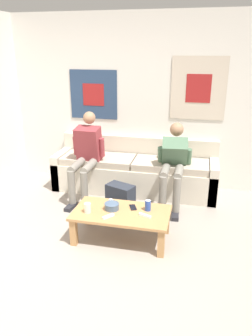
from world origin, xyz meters
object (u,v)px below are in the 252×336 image
at_px(person_seated_teen, 173,161).
at_px(game_controller_near_left, 145,215).
at_px(couch, 135,172).
at_px(coffee_table, 121,216).
at_px(cell_phone, 133,207).
at_px(game_controller_near_right, 108,216).
at_px(backpack, 120,199).
at_px(game_controller_far_center, 113,202).
at_px(person_seated_adult, 86,153).
at_px(ceramic_bowl, 112,206).
at_px(pillar_candle, 88,208).
at_px(drink_can_blue, 148,205).

distance_m(person_seated_teen, game_controller_near_left, 1.17).
distance_m(couch, coffee_table, 1.40).
xyz_separation_m(coffee_table, person_seated_teen, (0.46, 1.07, 0.32)).
bearing_deg(cell_phone, couch, 100.70).
bearing_deg(game_controller_near_right, person_seated_teen, 65.27).
distance_m(backpack, game_controller_far_center, 0.49).
bearing_deg(game_controller_far_center, game_controller_near_left, -29.84).
distance_m(game_controller_near_left, cell_phone, 0.24).
height_order(person_seated_adult, ceramic_bowl, person_seated_adult).
distance_m(couch, pillar_candle, 1.52).
relative_size(couch, cell_phone, 16.02).
bearing_deg(person_seated_teen, game_controller_near_right, -114.73).
height_order(person_seated_teen, game_controller_far_center, person_seated_teen).
xyz_separation_m(ceramic_bowl, game_controller_far_center, (-0.04, 0.17, -0.03)).
bearing_deg(cell_phone, game_controller_far_center, 164.18).
distance_m(couch, person_seated_adult, 0.82).
bearing_deg(backpack, person_seated_adult, 148.79).
xyz_separation_m(couch, backpack, (-0.05, -0.74, -0.11)).
xyz_separation_m(person_seated_teen, pillar_candle, (-0.82, -1.18, -0.21)).
distance_m(person_seated_teen, game_controller_near_right, 1.38).
distance_m(ceramic_bowl, game_controller_near_left, 0.40).
bearing_deg(ceramic_bowl, pillar_candle, -151.61).
relative_size(backpack, cell_phone, 2.71).
bearing_deg(game_controller_far_center, couch, 89.10).
xyz_separation_m(person_seated_adult, cell_phone, (0.87, -0.88, -0.31)).
height_order(game_controller_far_center, cell_phone, game_controller_far_center).
bearing_deg(game_controller_near_right, ceramic_bowl, 93.42).
bearing_deg(coffee_table, game_controller_near_right, -123.59).
bearing_deg(coffee_table, cell_phone, 48.29).
height_order(person_seated_adult, person_seated_teen, person_seated_adult).
height_order(person_seated_teen, ceramic_bowl, person_seated_teen).
relative_size(game_controller_near_left, cell_phone, 0.96).
bearing_deg(cell_phone, drink_can_blue, -7.60).
distance_m(game_controller_near_right, cell_phone, 0.35).
bearing_deg(couch, person_seated_teen, -28.08).
bearing_deg(ceramic_bowl, backpack, 95.81).
bearing_deg(coffee_table, ceramic_bowl, 166.76).
xyz_separation_m(drink_can_blue, cell_phone, (-0.17, 0.02, -0.06)).
height_order(game_controller_near_right, game_controller_far_center, same).
relative_size(couch, person_seated_teen, 2.24).
bearing_deg(pillar_candle, game_controller_near_right, -12.75).
bearing_deg(cell_phone, person_seated_teen, 69.56).
distance_m(ceramic_bowl, game_controller_far_center, 0.17).
bearing_deg(couch, coffee_table, -84.50).
bearing_deg(game_controller_near_right, couch, 91.03).
bearing_deg(backpack, ceramic_bowl, -84.19).
relative_size(person_seated_adult, game_controller_near_right, 9.03).
height_order(game_controller_near_left, game_controller_near_right, same).
bearing_deg(cell_phone, coffee_table, -131.71).
bearing_deg(person_seated_teen, game_controller_far_center, -124.92).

